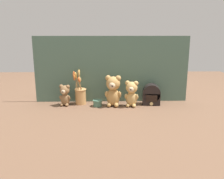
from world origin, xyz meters
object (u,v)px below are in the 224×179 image
object	(u,v)px
flower_vase	(80,94)
teddy_bear_small	(65,95)
teddy_bear_medium	(132,93)
teddy_bear_large	(113,90)
decorative_tin_tall	(97,103)
vintage_radio	(151,95)

from	to	relation	value
flower_vase	teddy_bear_small	bearing A→B (deg)	-160.90
teddy_bear_medium	teddy_bear_small	world-z (taller)	teddy_bear_medium
teddy_bear_large	teddy_bear_small	world-z (taller)	teddy_bear_large
decorative_tin_tall	teddy_bear_medium	bearing A→B (deg)	-1.74
flower_vase	vintage_radio	xyz separation A→B (m)	(0.70, -0.03, -0.01)
teddy_bear_small	vintage_radio	distance (m)	0.84
teddy_bear_medium	vintage_radio	world-z (taller)	teddy_bear_medium
teddy_bear_medium	vintage_radio	distance (m)	0.21
decorative_tin_tall	vintage_radio	bearing A→B (deg)	5.77
teddy_bear_medium	vintage_radio	xyz separation A→B (m)	(0.20, 0.06, -0.04)
teddy_bear_small	vintage_radio	size ratio (longest dim) A/B	1.03
teddy_bear_large	vintage_radio	size ratio (longest dim) A/B	1.48
teddy_bear_medium	teddy_bear_small	bearing A→B (deg)	176.34
teddy_bear_large	decorative_tin_tall	bearing A→B (deg)	-176.95
teddy_bear_large	vintage_radio	world-z (taller)	teddy_bear_large
teddy_bear_large	teddy_bear_medium	xyz separation A→B (m)	(0.17, -0.02, -0.03)
teddy_bear_large	decorative_tin_tall	distance (m)	0.20
teddy_bear_medium	flower_vase	size ratio (longest dim) A/B	0.73
flower_vase	vintage_radio	bearing A→B (deg)	-2.23
teddy_bear_large	decorative_tin_tall	xyz separation A→B (m)	(-0.15, -0.01, -0.12)
teddy_bear_medium	decorative_tin_tall	size ratio (longest dim) A/B	2.83
teddy_bear_medium	vintage_radio	size ratio (longest dim) A/B	1.24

